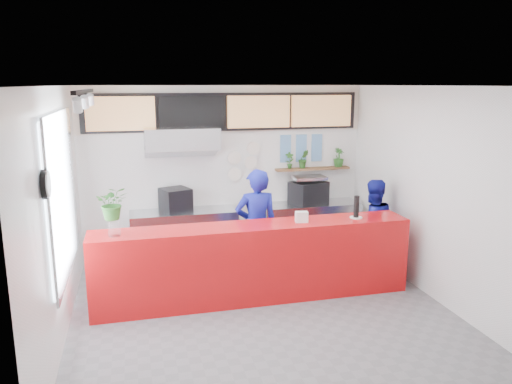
{
  "coord_description": "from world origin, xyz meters",
  "views": [
    {
      "loc": [
        -1.61,
        -6.1,
        3.02
      ],
      "look_at": [
        0.1,
        0.7,
        1.5
      ],
      "focal_mm": 35.0,
      "sensor_mm": 36.0,
      "label": 1
    }
  ],
  "objects_px": {
    "staff_right": "(372,226)",
    "pepper_mill": "(356,207)",
    "staff_center": "(256,227)",
    "service_counter": "(254,262)",
    "panini_oven": "(176,200)",
    "espresso_machine": "(308,193)"
  },
  "relations": [
    {
      "from": "panini_oven",
      "to": "espresso_machine",
      "type": "height_order",
      "value": "same"
    },
    {
      "from": "panini_oven",
      "to": "pepper_mill",
      "type": "height_order",
      "value": "pepper_mill"
    },
    {
      "from": "panini_oven",
      "to": "staff_center",
      "type": "distance_m",
      "value": 1.68
    },
    {
      "from": "panini_oven",
      "to": "staff_center",
      "type": "relative_size",
      "value": 0.25
    },
    {
      "from": "staff_right",
      "to": "espresso_machine",
      "type": "bearing_deg",
      "value": -64.57
    },
    {
      "from": "espresso_machine",
      "to": "staff_center",
      "type": "height_order",
      "value": "staff_center"
    },
    {
      "from": "service_counter",
      "to": "panini_oven",
      "type": "bearing_deg",
      "value": 117.27
    },
    {
      "from": "staff_center",
      "to": "pepper_mill",
      "type": "bearing_deg",
      "value": 159.19
    },
    {
      "from": "espresso_machine",
      "to": "service_counter",
      "type": "bearing_deg",
      "value": -149.56
    },
    {
      "from": "staff_right",
      "to": "pepper_mill",
      "type": "xyz_separation_m",
      "value": [
        -0.58,
        -0.6,
        0.5
      ]
    },
    {
      "from": "staff_center",
      "to": "pepper_mill",
      "type": "xyz_separation_m",
      "value": [
        1.36,
        -0.56,
        0.38
      ]
    },
    {
      "from": "staff_center",
      "to": "pepper_mill",
      "type": "relative_size",
      "value": 5.69
    },
    {
      "from": "espresso_machine",
      "to": "staff_right",
      "type": "bearing_deg",
      "value": -82.07
    },
    {
      "from": "espresso_machine",
      "to": "pepper_mill",
      "type": "bearing_deg",
      "value": -108.15
    },
    {
      "from": "espresso_machine",
      "to": "staff_right",
      "type": "xyz_separation_m",
      "value": [
        0.66,
        -1.21,
        -0.33
      ]
    },
    {
      "from": "panini_oven",
      "to": "staff_right",
      "type": "bearing_deg",
      "value": -41.97
    },
    {
      "from": "panini_oven",
      "to": "staff_right",
      "type": "xyz_separation_m",
      "value": [
        3.04,
        -1.21,
        -0.33
      ]
    },
    {
      "from": "staff_right",
      "to": "panini_oven",
      "type": "bearing_deg",
      "value": -24.8
    },
    {
      "from": "panini_oven",
      "to": "staff_right",
      "type": "height_order",
      "value": "staff_right"
    },
    {
      "from": "service_counter",
      "to": "panini_oven",
      "type": "relative_size",
      "value": 10.14
    },
    {
      "from": "staff_center",
      "to": "staff_right",
      "type": "bearing_deg",
      "value": -177.22
    },
    {
      "from": "service_counter",
      "to": "panini_oven",
      "type": "xyz_separation_m",
      "value": [
        -0.93,
        1.8,
        0.55
      ]
    }
  ]
}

